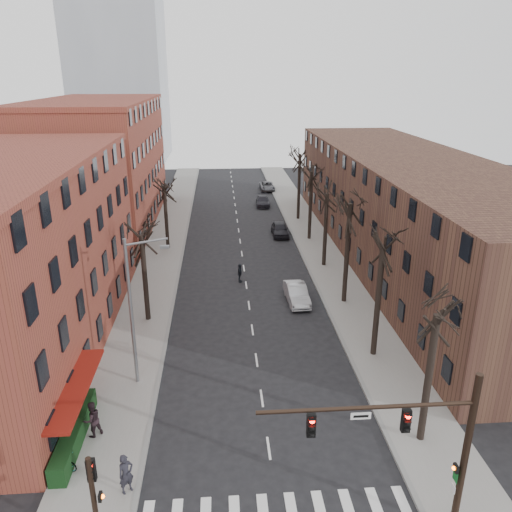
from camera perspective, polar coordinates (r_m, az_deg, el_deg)
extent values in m
cube|color=gray|center=(53.72, -10.34, 1.21)|extent=(4.00, 90.00, 0.15)
cube|color=gray|center=(54.33, 6.68, 1.63)|extent=(4.00, 90.00, 0.15)
cube|color=brown|center=(35.41, -27.12, -0.65)|extent=(12.00, 26.00, 12.00)
cube|color=brown|center=(62.01, -17.41, 9.78)|extent=(12.00, 28.00, 14.00)
cube|color=#503225|center=(50.51, 16.95, 5.28)|extent=(12.00, 50.00, 10.00)
cube|color=#B2B7BF|center=(113.04, -16.01, 26.00)|extent=(18.00, 18.00, 60.00)
cube|color=maroon|center=(28.57, -19.15, -18.30)|extent=(1.20, 7.00, 0.15)
cube|color=black|center=(27.45, -20.05, -18.49)|extent=(0.80, 6.00, 1.00)
cylinder|color=black|center=(21.93, 22.80, -20.25)|extent=(0.28, 0.28, 7.20)
cylinder|color=black|center=(19.09, 12.57, -16.56)|extent=(8.00, 0.16, 0.16)
cube|color=black|center=(19.92, 16.76, -17.56)|extent=(0.32, 0.22, 0.95)
cube|color=black|center=(19.06, 6.32, -18.67)|extent=(0.32, 0.22, 0.95)
cube|color=silver|center=(19.25, 11.89, -17.45)|extent=(0.75, 0.04, 0.28)
cube|color=black|center=(22.19, 21.88, -21.57)|extent=(0.12, 0.30, 0.30)
cylinder|color=black|center=(21.52, -17.96, -25.48)|extent=(0.20, 0.20, 4.40)
cube|color=black|center=(20.63, -18.32, -22.19)|extent=(0.32, 0.22, 0.95)
cube|color=black|center=(21.19, -17.36, -24.77)|extent=(0.12, 0.30, 0.30)
cylinder|color=slate|center=(29.02, -14.05, -6.55)|extent=(0.20, 0.20, 9.00)
cylinder|color=slate|center=(27.21, -12.53, 1.58)|extent=(2.39, 0.12, 0.46)
cube|color=slate|center=(27.18, -10.40, 1.04)|extent=(0.50, 0.22, 0.14)
imported|color=#A6A8AD|center=(39.97, 4.67, -4.31)|extent=(1.72, 4.44, 1.44)
imported|color=black|center=(56.18, 2.75, 3.09)|extent=(1.77, 4.38, 1.49)
imported|color=black|center=(69.04, 0.78, 6.29)|extent=(2.05, 4.56, 1.30)
imported|color=#56575D|center=(78.40, 1.28, 7.98)|extent=(2.24, 4.67, 1.29)
imported|color=black|center=(24.02, -14.64, -22.95)|extent=(0.82, 0.78, 1.88)
imported|color=black|center=(27.28, -18.23, -17.31)|extent=(1.18, 1.15, 1.91)
imported|color=black|center=(43.51, -1.86, -1.97)|extent=(0.63, 1.06, 1.69)
imported|color=gray|center=(26.23, -21.29, -20.99)|extent=(1.69, 1.15, 0.84)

